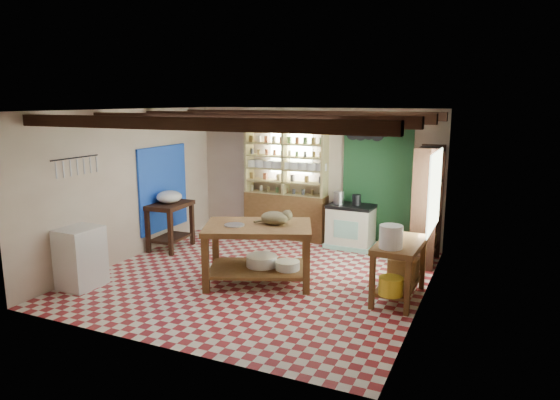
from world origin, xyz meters
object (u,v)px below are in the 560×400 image
at_px(white_cabinet, 81,257).
at_px(cat, 275,218).
at_px(work_table, 258,254).
at_px(stove, 351,226).
at_px(prep_table, 170,226).
at_px(right_counter, 399,270).

distance_m(white_cabinet, cat, 2.94).
distance_m(work_table, stove, 2.47).
xyz_separation_m(work_table, cat, (0.21, 0.14, 0.55)).
bearing_deg(work_table, stove, 49.42).
bearing_deg(prep_table, cat, -20.55).
distance_m(prep_table, white_cabinet, 2.16).
relative_size(work_table, stove, 1.88).
bearing_deg(white_cabinet, stove, 50.71).
bearing_deg(right_counter, work_table, -172.04).
xyz_separation_m(white_cabinet, cat, (2.53, 1.40, 0.55)).
height_order(stove, white_cabinet, white_cabinet).
xyz_separation_m(prep_table, cat, (2.51, -0.76, 0.56)).
relative_size(right_counter, cat, 2.65).
bearing_deg(work_table, right_counter, -16.27).
xyz_separation_m(prep_table, white_cabinet, (-0.02, -2.16, 0.02)).
height_order(white_cabinet, right_counter, white_cabinet).
height_order(prep_table, white_cabinet, white_cabinet).
height_order(work_table, right_counter, work_table).
height_order(prep_table, cat, cat).
bearing_deg(right_counter, cat, -175.66).
bearing_deg(prep_table, white_cabinet, -94.14).
distance_m(work_table, right_counter, 2.10).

